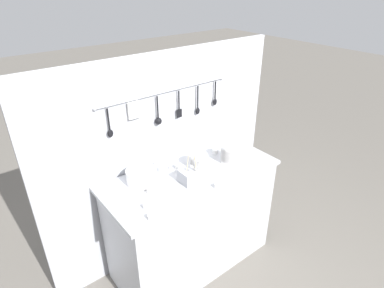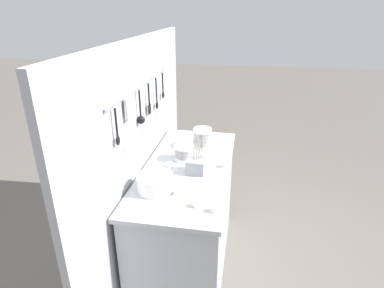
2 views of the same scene
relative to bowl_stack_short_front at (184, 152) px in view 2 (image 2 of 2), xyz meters
The scene contains 14 objects.
ground_plane 1.02m from the bowl_stack_short_front, 156.06° to the right, with size 20.00×20.00×0.00m, color #666059.
counter 0.55m from the bowl_stack_short_front, 156.06° to the right, with size 1.43×0.63×0.95m.
back_wall 0.33m from the bowl_stack_short_front, 109.40° to the left, with size 2.23×0.09×1.85m.
bowl_stack_short_front is the anchor object (origin of this frame).
bowl_stack_back_corner 0.28m from the bowl_stack_short_front, 22.17° to the right, with size 0.15×0.15×0.16m.
plate_stack 0.49m from the bowl_stack_short_front, 169.08° to the left, with size 0.23×0.23×0.11m.
steel_mixing_bowl 0.31m from the bowl_stack_short_front, 146.26° to the left, with size 0.12×0.12×0.04m.
cutlery_caddy 0.23m from the bowl_stack_short_front, 147.58° to the right, with size 0.13×0.13×0.24m.
cup_centre 0.27m from the bowl_stack_short_front, 17.41° to the left, with size 0.05×0.05×0.04m.
cup_front_right 0.64m from the bowl_stack_short_front, 162.14° to the right, with size 0.05×0.05×0.04m.
cup_edge_near 0.71m from the bowl_stack_short_front, 154.50° to the right, with size 0.05×0.05×0.04m.
cup_beside_plates 0.33m from the bowl_stack_short_front, 103.31° to the right, with size 0.05×0.05×0.04m.
cup_edge_far 0.17m from the bowl_stack_short_front, 151.83° to the left, with size 0.05×0.05×0.04m.
cup_back_left 0.50m from the bowl_stack_short_front, behind, with size 0.05×0.05×0.04m.
Camera 2 is at (-2.07, -0.40, 2.05)m, focal length 30.00 mm.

